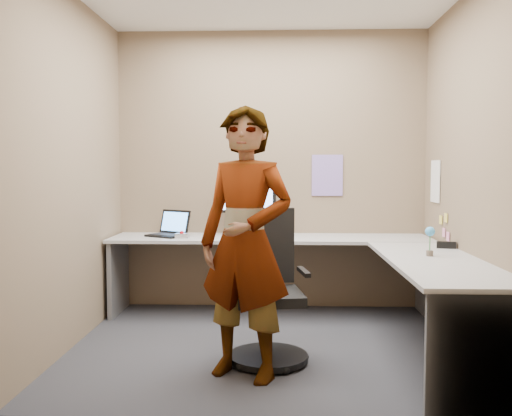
{
  "coord_description": "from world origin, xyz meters",
  "views": [
    {
      "loc": [
        0.08,
        -4.3,
        1.37
      ],
      "look_at": [
        -0.1,
        0.25,
        1.05
      ],
      "focal_mm": 40.0,
      "sensor_mm": 36.0,
      "label": 1
    }
  ],
  "objects_px": {
    "office_chair": "(267,300)",
    "person": "(246,243)",
    "monitor": "(248,197)",
    "desk": "(322,263)"
  },
  "relations": [
    {
      "from": "office_chair",
      "to": "person",
      "type": "bearing_deg",
      "value": -120.92
    },
    {
      "from": "person",
      "to": "office_chair",
      "type": "bearing_deg",
      "value": 92.53
    },
    {
      "from": "office_chair",
      "to": "person",
      "type": "distance_m",
      "value": 0.58
    },
    {
      "from": "desk",
      "to": "monitor",
      "type": "relative_size",
      "value": 5.59
    },
    {
      "from": "monitor",
      "to": "office_chair",
      "type": "relative_size",
      "value": 0.5
    },
    {
      "from": "person",
      "to": "desk",
      "type": "bearing_deg",
      "value": 85.09
    },
    {
      "from": "desk",
      "to": "office_chair",
      "type": "bearing_deg",
      "value": -122.38
    },
    {
      "from": "desk",
      "to": "monitor",
      "type": "height_order",
      "value": "monitor"
    },
    {
      "from": "monitor",
      "to": "office_chair",
      "type": "height_order",
      "value": "monitor"
    },
    {
      "from": "desk",
      "to": "person",
      "type": "relative_size",
      "value": 1.68
    }
  ]
}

